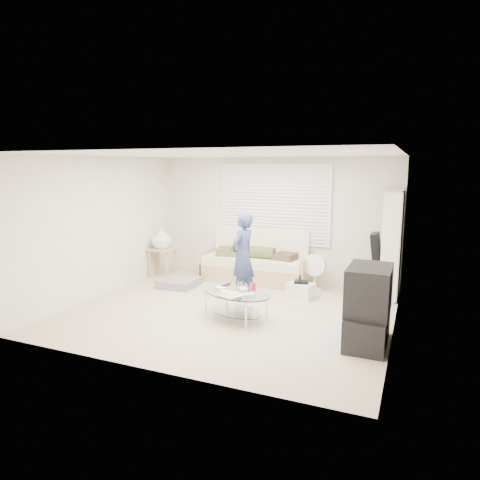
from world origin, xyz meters
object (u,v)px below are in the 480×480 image
at_px(futon_sofa, 256,264).
at_px(bookshelf, 392,244).
at_px(tv_unit, 368,307).
at_px(coffee_table, 236,297).

relative_size(futon_sofa, bookshelf, 1.14).
relative_size(bookshelf, tv_unit, 1.83).
distance_m(futon_sofa, bookshelf, 2.66).
bearing_deg(tv_unit, bookshelf, 86.88).
xyz_separation_m(bookshelf, tv_unit, (-0.13, -2.29, -0.45)).
bearing_deg(futon_sofa, coffee_table, -77.18).
bearing_deg(coffee_table, bookshelf, 45.69).
height_order(futon_sofa, tv_unit, futon_sofa).
distance_m(bookshelf, tv_unit, 2.34).
bearing_deg(tv_unit, coffee_table, 175.16).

